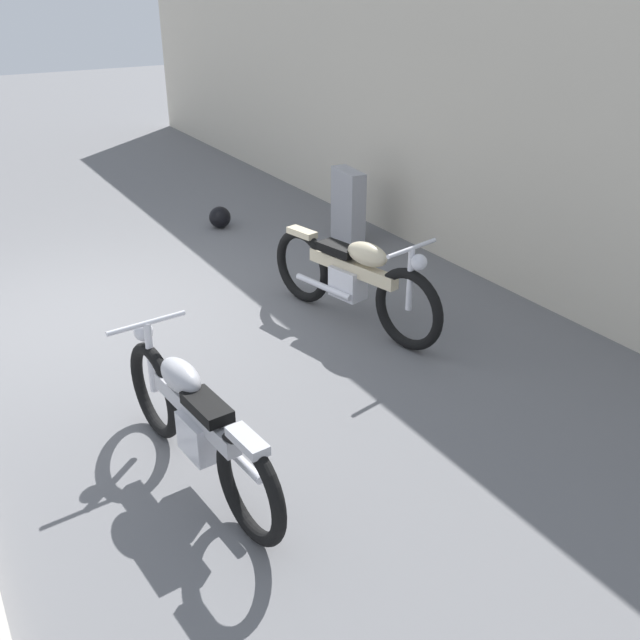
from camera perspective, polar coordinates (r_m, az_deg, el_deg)
The scene contains 6 objects.
ground_plane at distance 7.63m, azimuth -18.84°, elevation 0.02°, with size 40.00×40.00×0.00m, color slate.
building_wall at distance 8.98m, azimuth 8.97°, elevation 16.18°, with size 18.00×0.30×3.34m, color beige.
stone_marker at distance 9.19m, azimuth 2.25°, elevation 9.01°, with size 0.58×0.20×0.94m, color #9E9EA3.
helmet at distance 9.92m, azimuth -7.98°, elevation 8.12°, with size 0.29×0.29×0.29m, color black.
motorcycle_silver at distance 4.91m, azimuth -9.90°, elevation -8.03°, with size 2.11×0.59×0.95m.
motorcycle_cream at distance 6.96m, azimuth 2.66°, elevation 3.35°, with size 2.21×0.76×1.01m.
Camera 1 is at (6.82, -1.20, 3.18)m, focal length 40.14 mm.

